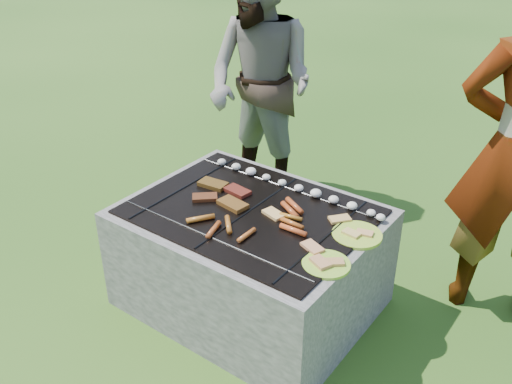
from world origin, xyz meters
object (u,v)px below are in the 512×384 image
fire_pit (251,261)px  plate_near (326,264)px  bystander (260,84)px  plate_far (357,235)px

fire_pit → plate_near: plate_near is taller
bystander → plate_far: bearing=-29.9°
plate_near → bystander: 1.77m
plate_near → bystander: bearing=135.9°
plate_near → plate_far: bearing=90.0°
fire_pit → bystander: (-0.70, 1.05, 0.60)m
fire_pit → plate_far: size_ratio=4.71×
plate_far → bystander: (-1.26, 0.92, 0.27)m
plate_far → plate_near: bearing=-90.0°
plate_far → bystander: 1.58m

